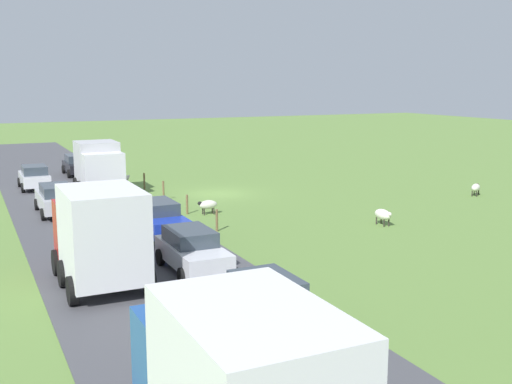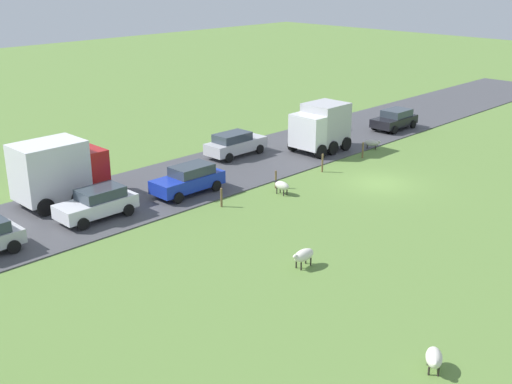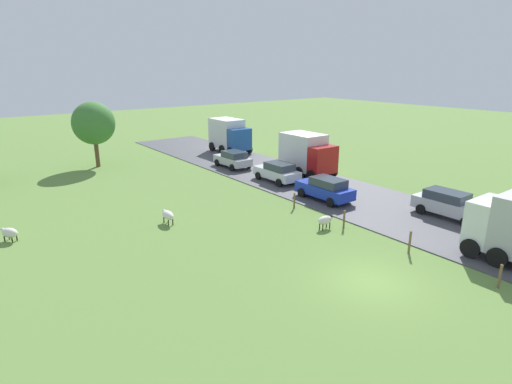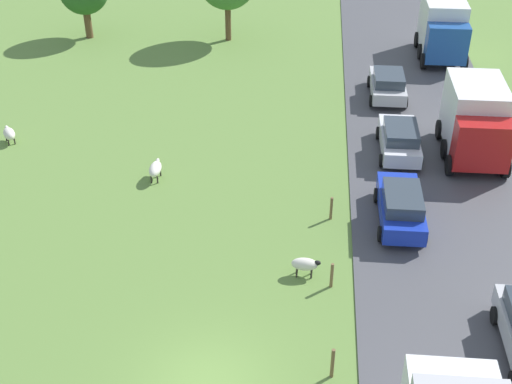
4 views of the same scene
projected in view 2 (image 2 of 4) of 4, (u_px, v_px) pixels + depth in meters
ground_plane at (380, 183)px, 39.17m from camera, size 160.00×160.00×0.00m
road_strip at (274, 154)px, 44.98m from camera, size 8.00×80.00×0.06m
sheep_0 at (303, 255)px, 28.24m from camera, size 0.55×1.27×0.83m
sheep_2 at (282, 186)px, 37.13m from camera, size 1.13×0.54×0.79m
sheep_3 at (372, 143)px, 46.21m from camera, size 1.17×0.96×0.69m
sheep_4 at (434, 358)px, 21.03m from camera, size 1.01×1.15×0.77m
fence_post_0 at (363, 150)px, 44.04m from camera, size 0.12×0.12×1.12m
fence_post_1 at (322, 163)px, 41.09m from camera, size 0.12×0.12×1.21m
fence_post_2 at (276, 179)px, 38.17m from camera, size 0.12×0.12×1.08m
fence_post_3 at (221, 198)px, 35.24m from camera, size 0.12×0.12×1.08m
truck_1 at (58, 170)px, 35.27m from camera, size 2.83×4.86×3.55m
truck_2 at (321, 126)px, 45.18m from camera, size 2.80×3.94×3.34m
car_1 at (395, 119)px, 51.48m from camera, size 2.12×4.12×1.54m
car_2 at (97, 203)px, 33.47m from camera, size 1.99×4.19×1.60m
car_3 at (315, 122)px, 50.38m from camera, size 1.94×3.87×1.61m
car_4 at (235, 144)px, 44.29m from camera, size 1.93×4.54×1.65m
car_8 at (189, 179)px, 37.07m from camera, size 1.95×4.36×1.63m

